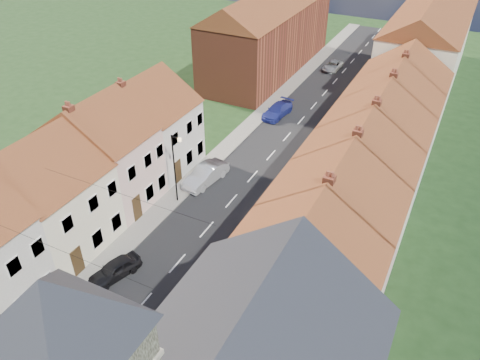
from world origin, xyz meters
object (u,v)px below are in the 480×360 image
at_px(car_far, 277,110).
at_px(car_distant, 333,66).
at_px(pedestrian_right, 170,347).
at_px(lamppost, 175,165).
at_px(car_near, 115,269).
at_px(car_mid, 206,175).

bearing_deg(car_far, car_distant, 92.17).
bearing_deg(pedestrian_right, lamppost, -63.21).
distance_m(lamppost, car_near, 9.33).
relative_size(lamppost, car_far, 1.32).
xyz_separation_m(car_near, car_far, (0.30, 26.66, 0.05)).
bearing_deg(car_far, lamppost, -87.00).
xyz_separation_m(car_mid, car_distant, (1.70, 30.16, -0.22)).
distance_m(lamppost, car_far, 18.10).
relative_size(car_mid, pedestrian_right, 3.08).
bearing_deg(car_far, pedestrian_right, -71.46).
distance_m(car_mid, car_distant, 30.21).
xyz_separation_m(lamppost, pedestrian_right, (7.51, -12.31, -2.66)).
bearing_deg(pedestrian_right, car_distant, -88.14).
bearing_deg(car_mid, car_near, -80.33).
distance_m(lamppost, car_mid, 4.44).
xyz_separation_m(lamppost, car_near, (0.81, -8.82, -2.92)).
bearing_deg(car_far, car_mid, -85.42).
xyz_separation_m(car_distant, pedestrian_right, (5.20, -45.89, 0.33)).
xyz_separation_m(car_near, car_mid, (-0.20, 12.24, 0.16)).
bearing_deg(lamppost, pedestrian_right, -58.60).
bearing_deg(pedestrian_right, car_near, -32.05).
relative_size(lamppost, car_near, 1.67).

